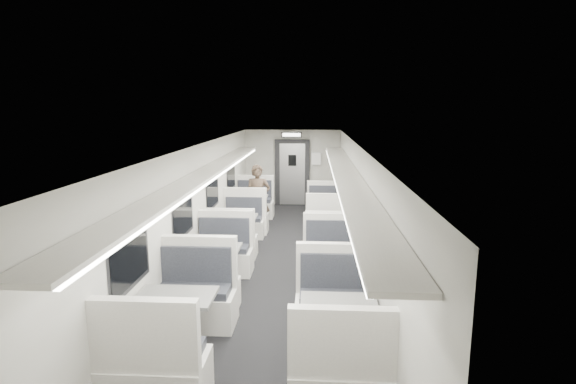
# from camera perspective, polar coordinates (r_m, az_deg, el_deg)

# --- Properties ---
(room) EXTENTS (3.24, 12.24, 2.64)m
(room) POSITION_cam_1_polar(r_m,az_deg,el_deg) (8.42, -1.41, -2.26)
(room) COLOR black
(room) RESTS_ON ground
(booth_left_a) EXTENTS (1.09, 2.20, 1.18)m
(booth_left_a) POSITION_cam_1_polar(r_m,az_deg,el_deg) (12.04, -4.80, -2.28)
(booth_left_a) COLOR silver
(booth_left_a) RESTS_ON room
(booth_left_b) EXTENTS (0.99, 2.02, 1.08)m
(booth_left_b) POSITION_cam_1_polar(r_m,az_deg,el_deg) (10.20, -6.31, -4.88)
(booth_left_b) COLOR silver
(booth_left_b) RESTS_ON room
(booth_left_c) EXTENTS (1.08, 2.18, 1.17)m
(booth_left_c) POSITION_cam_1_polar(r_m,az_deg,el_deg) (7.87, -9.35, -9.48)
(booth_left_c) COLOR silver
(booth_left_c) RESTS_ON room
(booth_left_d) EXTENTS (1.16, 2.36, 1.26)m
(booth_left_d) POSITION_cam_1_polar(r_m,az_deg,el_deg) (5.97, -13.98, -16.14)
(booth_left_d) COLOR silver
(booth_left_d) RESTS_ON room
(booth_right_a) EXTENTS (0.99, 2.02, 1.08)m
(booth_right_a) POSITION_cam_1_polar(r_m,az_deg,el_deg) (11.74, 4.79, -2.78)
(booth_right_a) COLOR silver
(booth_right_a) RESTS_ON room
(booth_right_b) EXTENTS (0.96, 1.95, 1.04)m
(booth_right_b) POSITION_cam_1_polar(r_m,az_deg,el_deg) (10.06, 5.03, -5.15)
(booth_right_b) COLOR silver
(booth_right_b) RESTS_ON room
(booth_right_c) EXTENTS (1.02, 2.07, 1.11)m
(booth_right_c) POSITION_cam_1_polar(r_m,az_deg,el_deg) (7.87, 5.51, -9.54)
(booth_right_c) COLOR silver
(booth_right_c) RESTS_ON room
(booth_right_d) EXTENTS (1.11, 2.25, 1.20)m
(booth_right_d) POSITION_cam_1_polar(r_m,az_deg,el_deg) (5.74, 6.40, -17.23)
(booth_right_d) COLOR silver
(booth_right_d) RESTS_ON room
(passenger) EXTENTS (0.62, 0.41, 1.71)m
(passenger) POSITION_cam_1_polar(r_m,az_deg,el_deg) (11.16, -3.86, -0.88)
(passenger) COLOR black
(passenger) RESTS_ON room
(window_a) EXTENTS (0.02, 1.18, 0.84)m
(window_a) POSITION_cam_1_polar(r_m,az_deg,el_deg) (11.90, -7.22, 2.21)
(window_a) COLOR black
(window_a) RESTS_ON room
(window_b) EXTENTS (0.02, 1.18, 0.84)m
(window_b) POSITION_cam_1_polar(r_m,az_deg,el_deg) (9.78, -9.55, 0.31)
(window_b) COLOR black
(window_b) RESTS_ON room
(window_c) EXTENTS (0.02, 1.18, 0.84)m
(window_c) POSITION_cam_1_polar(r_m,az_deg,el_deg) (7.69, -13.16, -2.63)
(window_c) COLOR black
(window_c) RESTS_ON room
(window_d) EXTENTS (0.02, 1.18, 0.84)m
(window_d) POSITION_cam_1_polar(r_m,az_deg,el_deg) (5.70, -19.42, -7.66)
(window_d) COLOR black
(window_d) RESTS_ON room
(luggage_rack_left) EXTENTS (0.46, 10.40, 0.09)m
(luggage_rack_left) POSITION_cam_1_polar(r_m,az_deg,el_deg) (8.19, -10.32, 2.30)
(luggage_rack_left) COLOR silver
(luggage_rack_left) RESTS_ON room
(luggage_rack_right) EXTENTS (0.46, 10.40, 0.09)m
(luggage_rack_right) POSITION_cam_1_polar(r_m,az_deg,el_deg) (7.98, 7.33, 2.17)
(luggage_rack_right) COLOR silver
(luggage_rack_right) RESTS_ON room
(vestibule_door) EXTENTS (1.10, 0.13, 2.10)m
(vestibule_door) POSITION_cam_1_polar(r_m,az_deg,el_deg) (14.27, 0.55, 2.43)
(vestibule_door) COLOR black
(vestibule_door) RESTS_ON room
(exit_sign) EXTENTS (0.62, 0.12, 0.16)m
(exit_sign) POSITION_cam_1_polar(r_m,az_deg,el_deg) (13.66, 0.46, 7.29)
(exit_sign) COLOR black
(exit_sign) RESTS_ON room
(wall_notice) EXTENTS (0.32, 0.02, 0.40)m
(wall_notice) POSITION_cam_1_polar(r_m,az_deg,el_deg) (14.19, 3.59, 4.23)
(wall_notice) COLOR white
(wall_notice) RESTS_ON room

